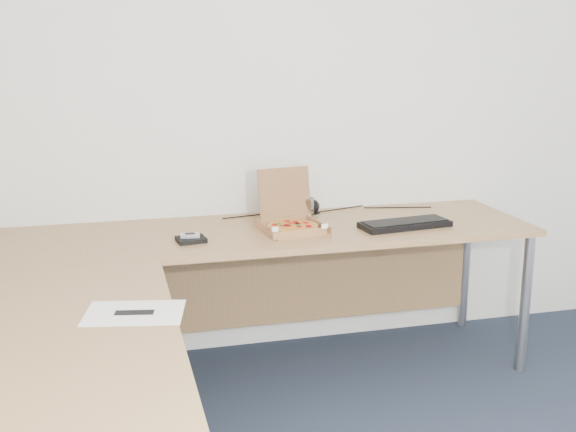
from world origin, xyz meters
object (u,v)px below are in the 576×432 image
object	(u,v)px
desk	(218,267)
wallet	(191,240)
pizza_box	(292,223)
drinking_glass	(308,209)
keyboard	(405,224)

from	to	relation	value
desk	wallet	xyz separation A→B (m)	(-0.07, 0.30, 0.04)
pizza_box	drinking_glass	xyz separation A→B (m)	(0.13, 0.17, 0.02)
drinking_glass	desk	bearing A→B (deg)	-134.19
desk	keyboard	world-z (taller)	keyboard
drinking_glass	keyboard	bearing A→B (deg)	-31.32
desk	keyboard	size ratio (longest dim) A/B	5.71
drinking_glass	keyboard	size ratio (longest dim) A/B	0.25
pizza_box	keyboard	distance (m)	0.55
desk	drinking_glass	distance (m)	0.78
drinking_glass	pizza_box	bearing A→B (deg)	-126.76
pizza_box	drinking_glass	bearing A→B (deg)	43.90
pizza_box	drinking_glass	size ratio (longest dim) A/B	2.80
desk	pizza_box	xyz separation A→B (m)	(0.41, 0.39, 0.06)
desk	pizza_box	world-z (taller)	pizza_box
pizza_box	wallet	bearing A→B (deg)	-179.78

